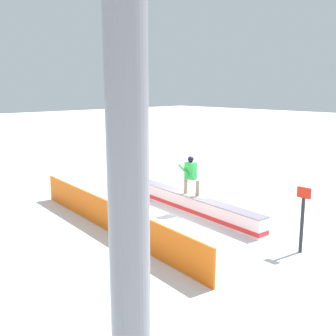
% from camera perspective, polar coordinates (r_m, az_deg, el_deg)
% --- Properties ---
extents(ground_plane, '(120.00, 120.00, 0.00)m').
position_cam_1_polar(ground_plane, '(15.14, 2.34, -5.89)').
color(ground_plane, white).
extents(grind_box, '(7.42, 1.27, 0.65)m').
position_cam_1_polar(grind_box, '(15.06, 2.34, -4.82)').
color(grind_box, white).
rests_on(grind_box, ground_plane).
extents(snowboarder, '(1.42, 0.45, 1.41)m').
position_cam_1_polar(snowboarder, '(14.53, 3.20, -0.89)').
color(snowboarder, silver).
rests_on(snowboarder, grind_box).
extents(safety_fence, '(9.41, 1.01, 0.98)m').
position_cam_1_polar(safety_fence, '(12.92, -8.22, -6.77)').
color(safety_fence, orange).
rests_on(safety_fence, ground_plane).
extents(trail_marker, '(0.40, 0.10, 1.84)m').
position_cam_1_polar(trail_marker, '(11.68, 18.30, -6.64)').
color(trail_marker, '#262628').
rests_on(trail_marker, ground_plane).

